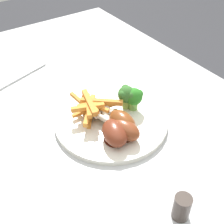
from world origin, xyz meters
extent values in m
cube|color=#B7B7BC|center=(0.00, 0.00, 0.73)|extent=(1.15, 0.72, 0.03)
cylinder|color=gray|center=(0.51, -0.30, 0.36)|extent=(0.06, 0.06, 0.72)
cylinder|color=white|center=(-0.05, 0.00, 0.75)|extent=(0.26, 0.26, 0.01)
cylinder|color=#77B04C|center=(-0.04, -0.07, 0.77)|extent=(0.02, 0.02, 0.02)
sphere|color=#2B7822|center=(-0.04, -0.07, 0.80)|extent=(0.04, 0.04, 0.04)
sphere|color=#2B7822|center=(-0.03, -0.06, 0.80)|extent=(0.02, 0.02, 0.02)
sphere|color=#2B7822|center=(-0.05, -0.08, 0.80)|extent=(0.02, 0.02, 0.02)
sphere|color=#2B7822|center=(-0.03, -0.06, 0.80)|extent=(0.01, 0.01, 0.01)
cylinder|color=#8FB048|center=(-0.03, -0.05, 0.77)|extent=(0.02, 0.02, 0.02)
sphere|color=#33672A|center=(-0.03, -0.05, 0.80)|extent=(0.04, 0.04, 0.04)
sphere|color=#33672A|center=(-0.02, -0.06, 0.81)|extent=(0.02, 0.02, 0.02)
sphere|color=#33672A|center=(-0.04, -0.04, 0.81)|extent=(0.01, 0.01, 0.01)
sphere|color=#33672A|center=(-0.03, -0.04, 0.81)|extent=(0.02, 0.02, 0.02)
sphere|color=#33672A|center=(-0.04, -0.07, 0.81)|extent=(0.01, 0.01, 0.01)
sphere|color=#33672A|center=(-0.05, -0.06, 0.80)|extent=(0.02, 0.02, 0.02)
cube|color=orange|center=(-0.01, 0.03, 0.76)|extent=(0.08, 0.06, 0.01)
cube|color=#C0762C|center=(-0.01, 0.01, 0.78)|extent=(0.03, 0.09, 0.01)
cube|color=orange|center=(-0.01, 0.04, 0.78)|extent=(0.09, 0.08, 0.01)
cube|color=orange|center=(-0.01, 0.02, 0.79)|extent=(0.07, 0.03, 0.01)
cube|color=orange|center=(0.00, 0.03, 0.77)|extent=(0.01, 0.08, 0.01)
cube|color=orange|center=(0.00, 0.01, 0.77)|extent=(0.09, 0.02, 0.01)
cube|color=orange|center=(-0.01, 0.03, 0.80)|extent=(0.09, 0.04, 0.01)
cube|color=#C97C2E|center=(-0.02, 0.01, 0.79)|extent=(0.07, 0.08, 0.01)
cube|color=orange|center=(-0.01, 0.03, 0.79)|extent=(0.07, 0.02, 0.01)
cube|color=orange|center=(-0.02, 0.04, 0.79)|extent=(0.04, 0.07, 0.01)
cube|color=orange|center=(-0.01, 0.03, 0.79)|extent=(0.03, 0.07, 0.01)
cube|color=#C97C2E|center=(0.00, 0.03, 0.79)|extent=(0.07, 0.02, 0.01)
cube|color=orange|center=(-0.01, 0.04, 0.79)|extent=(0.08, 0.05, 0.01)
cube|color=#C6792D|center=(0.02, 0.04, 0.79)|extent=(0.07, 0.01, 0.01)
cylinder|color=#4E1B10|center=(-0.11, 0.03, 0.76)|extent=(0.05, 0.05, 0.00)
ellipsoid|color=maroon|center=(-0.11, 0.03, 0.78)|extent=(0.09, 0.07, 0.04)
cylinder|color=beige|center=(-0.05, 0.01, 0.78)|extent=(0.04, 0.02, 0.01)
sphere|color=silver|center=(-0.03, 0.01, 0.78)|extent=(0.02, 0.02, 0.02)
cylinder|color=#582212|center=(-0.11, 0.01, 0.76)|extent=(0.04, 0.04, 0.00)
ellipsoid|color=brown|center=(-0.11, 0.01, 0.78)|extent=(0.08, 0.06, 0.04)
cylinder|color=beige|center=(-0.05, 0.02, 0.78)|extent=(0.04, 0.02, 0.01)
sphere|color=silver|center=(-0.03, 0.03, 0.78)|extent=(0.02, 0.02, 0.02)
cylinder|color=#56230F|center=(-0.09, 0.00, 0.76)|extent=(0.04, 0.04, 0.00)
ellipsoid|color=brown|center=(-0.09, 0.00, 0.78)|extent=(0.07, 0.05, 0.04)
cylinder|color=beige|center=(-0.03, 0.00, 0.78)|extent=(0.04, 0.01, 0.01)
sphere|color=silver|center=(-0.01, 0.00, 0.78)|extent=(0.02, 0.02, 0.02)
cube|color=silver|center=(0.25, 0.11, 0.75)|extent=(0.07, 0.18, 0.00)
cylinder|color=#423833|center=(-0.31, 0.04, 0.77)|extent=(0.03, 0.03, 0.05)
camera|label=1|loc=(-0.48, 0.30, 1.22)|focal=48.93mm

